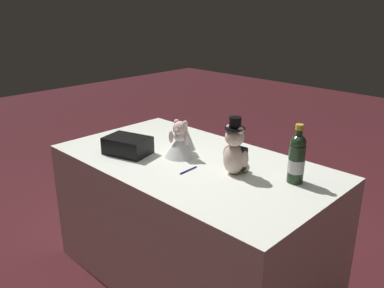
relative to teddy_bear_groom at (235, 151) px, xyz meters
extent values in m
plane|color=#47191E|center=(0.28, 0.03, -0.91)|extent=(12.00, 12.00, 0.00)
cube|color=white|center=(0.28, 0.03, -0.52)|extent=(1.63, 0.90, 0.79)
ellipsoid|color=beige|center=(0.00, 0.01, -0.04)|extent=(0.12, 0.11, 0.16)
cube|color=black|center=(0.00, -0.02, -0.04)|extent=(0.10, 0.05, 0.12)
sphere|color=beige|center=(0.00, 0.01, 0.08)|extent=(0.10, 0.10, 0.10)
sphere|color=beige|center=(0.00, -0.03, 0.07)|extent=(0.04, 0.04, 0.04)
sphere|color=beige|center=(-0.04, 0.01, 0.12)|extent=(0.04, 0.04, 0.04)
sphere|color=beige|center=(0.03, 0.01, 0.12)|extent=(0.04, 0.04, 0.04)
ellipsoid|color=beige|center=(-0.06, -0.01, -0.03)|extent=(0.04, 0.04, 0.09)
ellipsoid|color=beige|center=(0.06, 0.00, -0.03)|extent=(0.04, 0.04, 0.09)
sphere|color=beige|center=(-0.03, -0.05, -0.10)|extent=(0.05, 0.05, 0.05)
sphere|color=beige|center=(0.03, -0.05, -0.10)|extent=(0.05, 0.05, 0.05)
cylinder|color=black|center=(0.00, 0.01, 0.13)|extent=(0.11, 0.11, 0.01)
cylinder|color=black|center=(0.00, 0.01, 0.16)|extent=(0.06, 0.06, 0.06)
cone|color=white|center=(0.38, 0.03, -0.06)|extent=(0.19, 0.19, 0.13)
ellipsoid|color=white|center=(0.38, 0.03, 0.00)|extent=(0.08, 0.07, 0.06)
sphere|color=beige|center=(0.38, 0.03, 0.05)|extent=(0.09, 0.09, 0.09)
sphere|color=beige|center=(0.37, 0.06, 0.04)|extent=(0.04, 0.04, 0.04)
sphere|color=beige|center=(0.41, 0.04, 0.08)|extent=(0.03, 0.03, 0.03)
sphere|color=beige|center=(0.35, 0.02, 0.08)|extent=(0.03, 0.03, 0.03)
ellipsoid|color=beige|center=(0.42, 0.07, -0.01)|extent=(0.03, 0.03, 0.08)
ellipsoid|color=beige|center=(0.32, 0.03, -0.01)|extent=(0.03, 0.03, 0.08)
cone|color=white|center=(0.39, -0.02, -0.02)|extent=(0.18, 0.19, 0.16)
cylinder|color=#223921|center=(-0.29, -0.13, -0.03)|extent=(0.08, 0.08, 0.20)
sphere|color=#223921|center=(-0.29, -0.13, 0.09)|extent=(0.08, 0.08, 0.08)
cylinder|color=#223921|center=(-0.29, -0.13, 0.13)|extent=(0.03, 0.03, 0.08)
cylinder|color=gold|center=(-0.29, -0.13, 0.16)|extent=(0.04, 0.04, 0.03)
cylinder|color=silver|center=(-0.29, -0.13, -0.04)|extent=(0.08, 0.08, 0.07)
cylinder|color=navy|center=(0.19, 0.15, -0.12)|extent=(0.01, 0.13, 0.01)
cone|color=silver|center=(0.19, 0.22, -0.12)|extent=(0.01, 0.01, 0.01)
cube|color=black|center=(0.64, 0.22, -0.07)|extent=(0.30, 0.24, 0.10)
cube|color=#B7B7BF|center=(0.61, 0.14, -0.07)|extent=(0.03, 0.02, 0.03)
camera|label=1|loc=(-1.21, 1.55, 0.73)|focal=37.41mm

